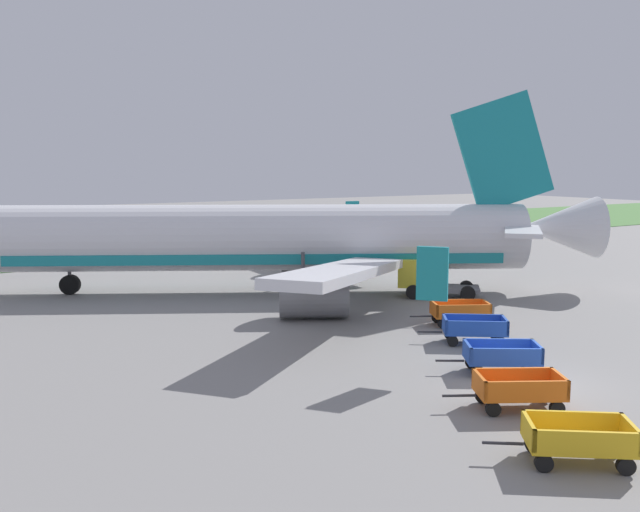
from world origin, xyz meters
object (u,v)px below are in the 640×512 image
(baggage_cart_fourth_in_row, at_px, (474,329))
(service_truck_beside_carts, at_px, (423,277))
(baggage_cart_third_in_row, at_px, (502,357))
(baggage_cart_far_end, at_px, (460,312))
(airplane, at_px, (276,239))
(baggage_cart_second_in_row, at_px, (519,390))
(baggage_cart_nearest, at_px, (578,439))

(baggage_cart_fourth_in_row, relative_size, service_truck_beside_carts, 0.73)
(baggage_cart_fourth_in_row, bearing_deg, service_truck_beside_carts, 61.94)
(baggage_cart_fourth_in_row, bearing_deg, baggage_cart_third_in_row, -120.94)
(baggage_cart_third_in_row, relative_size, baggage_cart_far_end, 0.97)
(airplane, xyz_separation_m, baggage_cart_fourth_in_row, (1.66, -14.03, -2.45))
(baggage_cart_second_in_row, relative_size, service_truck_beside_carts, 0.76)
(baggage_cart_third_in_row, height_order, baggage_cart_fourth_in_row, same)
(baggage_cart_far_end, relative_size, service_truck_beside_carts, 0.77)
(airplane, distance_m, baggage_cart_second_in_row, 20.56)
(baggage_cart_nearest, relative_size, baggage_cart_fourth_in_row, 0.99)
(baggage_cart_nearest, height_order, baggage_cart_far_end, same)
(baggage_cart_fourth_in_row, height_order, baggage_cart_far_end, same)
(baggage_cart_third_in_row, xyz_separation_m, baggage_cart_far_end, (3.76, 6.11, 0.00))
(baggage_cart_fourth_in_row, xyz_separation_m, service_truck_beside_carts, (4.66, 8.74, 0.50))
(baggage_cart_second_in_row, distance_m, service_truck_beside_carts, 17.43)
(baggage_cart_nearest, bearing_deg, baggage_cart_fourth_in_row, 58.43)
(airplane, distance_m, baggage_cart_fourth_in_row, 14.34)
(baggage_cart_far_end, bearing_deg, baggage_cart_nearest, -121.78)
(service_truck_beside_carts, bearing_deg, baggage_cart_fourth_in_row, -118.06)
(baggage_cart_nearest, relative_size, baggage_cart_far_end, 0.94)
(airplane, xyz_separation_m, baggage_cart_second_in_row, (-2.60, -20.25, -2.45))
(baggage_cart_second_in_row, bearing_deg, service_truck_beside_carts, 59.21)
(airplane, distance_m, baggage_cart_nearest, 24.09)
(baggage_cart_second_in_row, distance_m, baggage_cart_far_end, 10.68)
(baggage_cart_nearest, xyz_separation_m, baggage_cart_second_in_row, (1.62, 3.34, 0.00))
(baggage_cart_fourth_in_row, xyz_separation_m, baggage_cart_far_end, (1.69, 2.65, 0.00))
(airplane, relative_size, baggage_cart_far_end, 9.91)
(baggage_cart_second_in_row, distance_m, baggage_cart_fourth_in_row, 7.54)
(baggage_cart_third_in_row, distance_m, service_truck_beside_carts, 13.94)
(airplane, height_order, baggage_cart_fourth_in_row, airplane)
(airplane, relative_size, baggage_cart_fourth_in_row, 10.45)
(airplane, distance_m, service_truck_beside_carts, 8.46)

